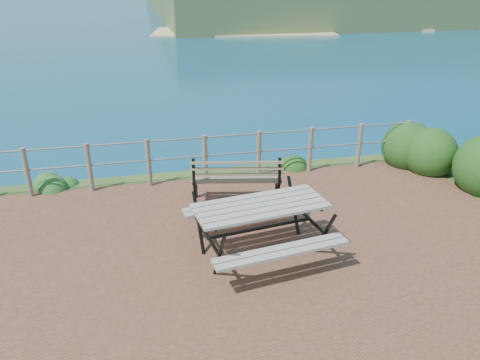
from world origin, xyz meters
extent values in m
cube|color=brown|center=(0.00, 0.00, 0.00)|extent=(10.00, 7.00, 0.12)
cylinder|color=#6B5B4C|center=(-3.45, 3.35, 0.52)|extent=(0.10, 0.10, 1.00)
cylinder|color=#6B5B4C|center=(-2.30, 3.35, 0.52)|extent=(0.10, 0.10, 1.00)
cylinder|color=#6B5B4C|center=(-1.15, 3.35, 0.52)|extent=(0.10, 0.10, 1.00)
cylinder|color=#6B5B4C|center=(0.00, 3.35, 0.52)|extent=(0.10, 0.10, 1.00)
cylinder|color=#6B5B4C|center=(1.15, 3.35, 0.52)|extent=(0.10, 0.10, 1.00)
cylinder|color=#6B5B4C|center=(2.30, 3.35, 0.52)|extent=(0.10, 0.10, 1.00)
cylinder|color=#6B5B4C|center=(3.45, 3.35, 0.52)|extent=(0.10, 0.10, 1.00)
cylinder|color=#6B5B4C|center=(4.60, 3.35, 0.52)|extent=(0.10, 0.10, 1.00)
cylinder|color=slate|center=(0.00, 3.35, 0.97)|extent=(9.40, 0.04, 0.04)
cylinder|color=slate|center=(0.00, 3.35, 0.57)|extent=(9.40, 0.04, 0.04)
cube|color=gray|center=(0.40, 0.42, 0.84)|extent=(2.09, 1.09, 0.04)
cube|color=gray|center=(0.40, 0.42, 0.51)|extent=(2.01, 0.57, 0.04)
cube|color=gray|center=(0.40, 0.42, 0.51)|extent=(2.01, 0.57, 0.04)
cylinder|color=black|center=(0.40, 0.42, 0.45)|extent=(1.71, 0.29, 0.05)
cube|color=brown|center=(0.44, 2.28, 0.49)|extent=(1.74, 0.74, 0.04)
cube|color=brown|center=(0.44, 2.28, 0.78)|extent=(1.68, 0.45, 0.39)
cube|color=black|center=(0.44, 2.28, 0.25)|extent=(0.06, 0.07, 0.47)
cube|color=black|center=(0.44, 2.28, 0.25)|extent=(0.06, 0.07, 0.47)
cube|color=black|center=(0.44, 2.28, 0.25)|extent=(0.06, 0.07, 0.47)
cube|color=black|center=(0.44, 2.28, 0.25)|extent=(0.06, 0.07, 0.47)
ellipsoid|color=#1A3A12|center=(5.60, 2.06, 0.00)|extent=(1.34, 1.34, 1.91)
ellipsoid|color=#1A3A12|center=(4.96, 3.13, 0.00)|extent=(1.16, 1.16, 1.65)
ellipsoid|color=#225720|center=(-3.04, 3.83, 0.00)|extent=(0.69, 0.69, 0.40)
ellipsoid|color=#1A3A12|center=(2.09, 3.71, 0.00)|extent=(0.69, 0.69, 0.40)
camera|label=1|loc=(-1.27, -5.59, 4.06)|focal=35.00mm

